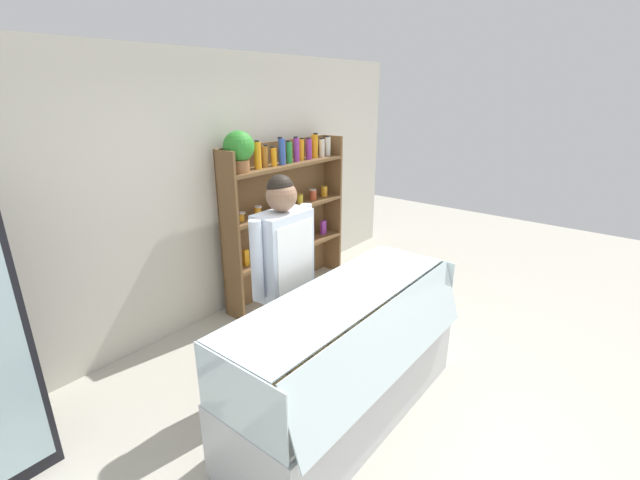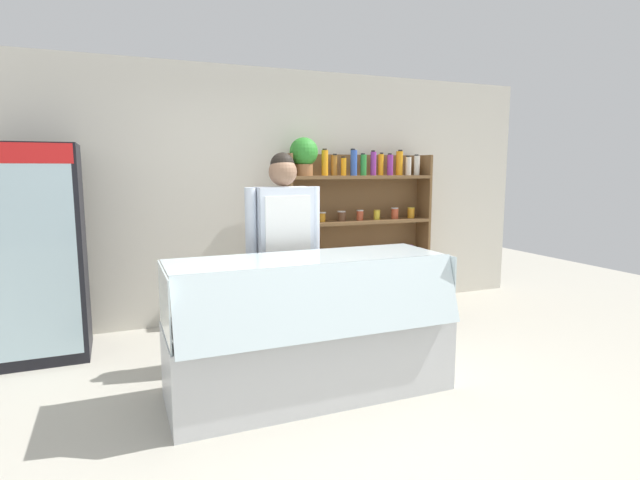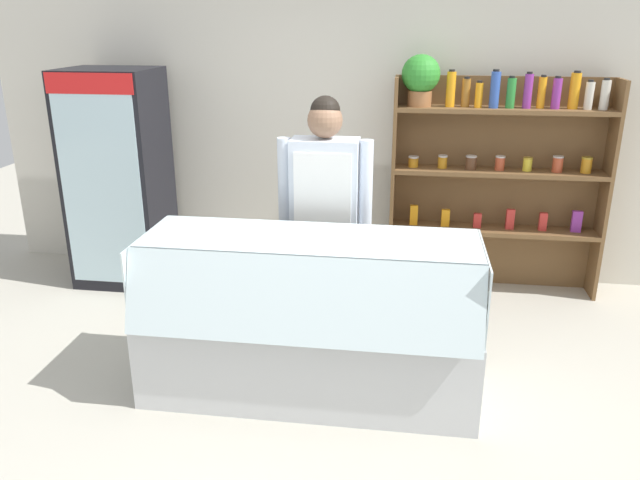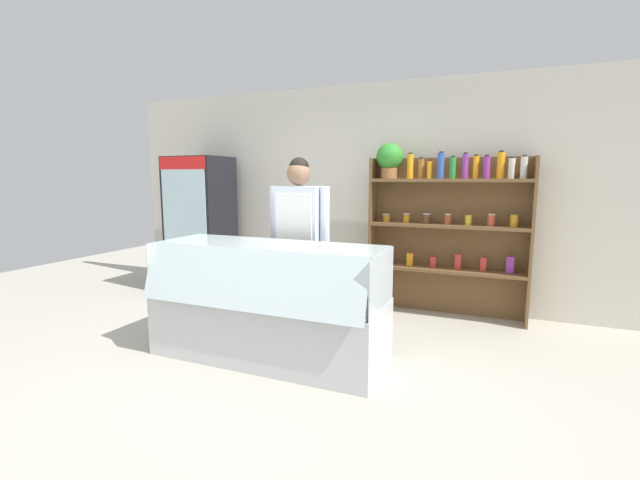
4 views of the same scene
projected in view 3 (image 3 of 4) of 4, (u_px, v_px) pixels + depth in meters
name	position (u px, v px, depth m)	size (l,w,h in m)	color
ground_plane	(341.00, 404.00, 3.82)	(12.00, 12.00, 0.00)	#B7B2A3
back_wall	(370.00, 125.00, 5.42)	(6.80, 0.10, 2.70)	beige
drinks_fridge	(119.00, 179.00, 5.36)	(0.76, 0.66, 1.84)	black
shelving_unit	(486.00, 159.00, 5.12)	(1.74, 0.30, 1.96)	brown
deli_display_case	(309.00, 345.00, 3.87)	(2.03, 0.81, 1.01)	silver
shop_clerk	(325.00, 203.00, 4.19)	(0.64, 0.25, 1.76)	#4C4233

